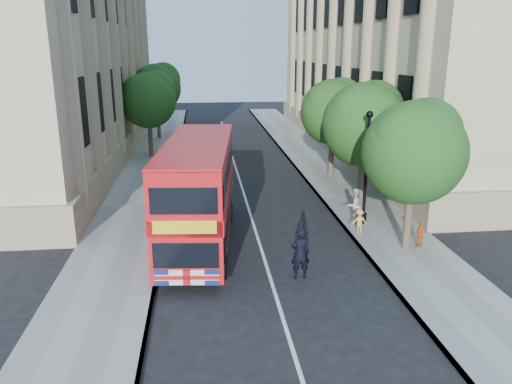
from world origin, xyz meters
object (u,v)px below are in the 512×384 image
object	(u,v)px
box_van	(191,168)
woman_pedestrian	(354,206)
lamp_post	(366,173)
police_constable	(300,253)
double_decker_bus	(199,190)

from	to	relation	value
box_van	woman_pedestrian	bearing A→B (deg)	-35.89
woman_pedestrian	box_van	bearing A→B (deg)	-61.27
lamp_post	police_constable	distance (m)	6.58
woman_pedestrian	double_decker_bus	bearing A→B (deg)	-6.57
box_van	woman_pedestrian	size ratio (longest dim) A/B	3.03
lamp_post	woman_pedestrian	xyz separation A→B (m)	(-0.39, 0.18, -1.58)
police_constable	woman_pedestrian	world-z (taller)	police_constable
lamp_post	box_van	bearing A→B (deg)	139.05
lamp_post	box_van	xyz separation A→B (m)	(-7.91, 6.86, -1.18)
box_van	woman_pedestrian	xyz separation A→B (m)	(7.52, -6.69, -0.40)
box_van	police_constable	size ratio (longest dim) A/B	2.59
lamp_post	double_decker_bus	size ratio (longest dim) A/B	0.55
police_constable	lamp_post	bearing A→B (deg)	-130.11
lamp_post	police_constable	size ratio (longest dim) A/B	2.73
box_van	police_constable	xyz separation A→B (m)	(3.95, -11.88, -0.38)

